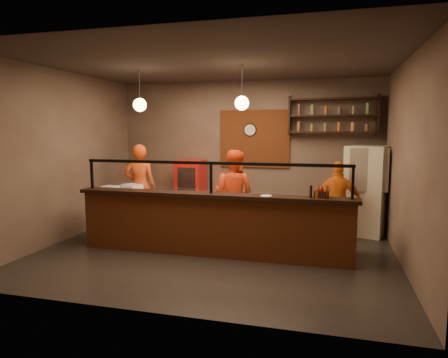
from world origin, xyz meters
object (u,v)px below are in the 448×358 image
(condiment_caddy, at_px, (321,194))
(pizza_dough, at_px, (249,198))
(red_cooler, at_px, (191,190))
(fridge, at_px, (366,191))
(pepper_mill, at_px, (311,192))
(cook_right, at_px, (338,201))
(cook_left, at_px, (140,186))
(wall_clock, at_px, (250,130))
(cook_mid, at_px, (234,194))

(condiment_caddy, bearing_deg, pizza_dough, 157.41)
(pizza_dough, xyz_separation_m, condiment_caddy, (1.24, -0.52, 0.21))
(red_cooler, relative_size, pizza_dough, 2.77)
(fridge, bearing_deg, pepper_mill, -94.72)
(cook_right, bearing_deg, pizza_dough, 40.93)
(cook_left, bearing_deg, pizza_dough, 145.31)
(red_cooler, bearing_deg, wall_clock, 16.24)
(pizza_dough, bearing_deg, wall_clock, 101.04)
(wall_clock, height_order, condiment_caddy, wall_clock)
(cook_left, xyz_separation_m, red_cooler, (0.82, 0.94, -0.19))
(cook_mid, height_order, condiment_caddy, cook_mid)
(cook_mid, height_order, fridge, fridge)
(wall_clock, bearing_deg, pepper_mill, -61.60)
(cook_mid, distance_m, condiment_caddy, 2.08)
(cook_right, distance_m, red_cooler, 3.41)
(wall_clock, bearing_deg, pizza_dough, -78.96)
(wall_clock, height_order, red_cooler, wall_clock)
(pizza_dough, bearing_deg, red_cooler, 133.03)
(cook_mid, distance_m, pizza_dough, 0.82)
(cook_right, distance_m, fridge, 0.84)
(cook_mid, bearing_deg, cook_left, 8.16)
(wall_clock, distance_m, cook_mid, 1.95)
(cook_mid, height_order, cook_right, cook_mid)
(red_cooler, xyz_separation_m, pizza_dough, (1.76, -1.88, 0.20))
(wall_clock, distance_m, red_cooler, 1.95)
(cook_left, height_order, fridge, cook_left)
(red_cooler, bearing_deg, condiment_caddy, -35.55)
(cook_right, relative_size, pizza_dough, 2.97)
(cook_left, height_order, pepper_mill, cook_left)
(fridge, bearing_deg, pizza_dough, -122.94)
(fridge, bearing_deg, wall_clock, -174.07)
(cook_left, distance_m, cook_right, 4.10)
(wall_clock, xyz_separation_m, cook_right, (1.95, -1.23, -1.34))
(wall_clock, distance_m, cook_left, 2.76)
(red_cooler, height_order, condiment_caddy, red_cooler)
(wall_clock, xyz_separation_m, pizza_dough, (0.43, -2.19, -1.19))
(cook_right, height_order, pepper_mill, cook_right)
(cook_mid, relative_size, condiment_caddy, 9.30)
(pepper_mill, bearing_deg, cook_right, 74.20)
(wall_clock, bearing_deg, fridge, -13.86)
(wall_clock, xyz_separation_m, fridge, (2.50, -0.62, -1.21))
(fridge, xyz_separation_m, red_cooler, (-3.83, 0.31, -0.19))
(red_cooler, bearing_deg, cook_left, -127.87)
(cook_right, height_order, fridge, fridge)
(cook_left, distance_m, cook_mid, 2.15)
(cook_right, bearing_deg, cook_left, 8.93)
(pizza_dough, xyz_separation_m, pepper_mill, (1.08, -0.60, 0.25))
(fridge, xyz_separation_m, pizza_dough, (-2.07, -1.58, 0.01))
(wall_clock, relative_size, fridge, 0.17)
(wall_clock, height_order, cook_mid, wall_clock)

